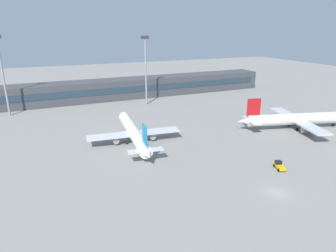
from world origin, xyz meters
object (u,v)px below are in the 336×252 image
object	(u,v)px
airplane_near	(301,119)
floodlight_tower_west	(2,71)
baggage_tug_yellow	(279,166)
airplane_mid	(133,132)
floodlight_tower_east	(146,66)

from	to	relation	value
airplane_near	floodlight_tower_west	bearing A→B (deg)	147.78
floodlight_tower_west	airplane_near	bearing A→B (deg)	-32.22
airplane_near	baggage_tug_yellow	world-z (taller)	airplane_near
airplane_mid	floodlight_tower_west	xyz separation A→B (m)	(-34.94, 44.81, 13.86)
baggage_tug_yellow	floodlight_tower_east	bearing A→B (deg)	95.80
floodlight_tower_west	floodlight_tower_east	size ratio (longest dim) A/B	1.03
floodlight_tower_west	floodlight_tower_east	distance (m)	53.87
baggage_tug_yellow	floodlight_tower_east	xyz separation A→B (m)	(-7.28, 71.62, 15.60)
floodlight_tower_east	airplane_mid	bearing A→B (deg)	-114.99
baggage_tug_yellow	airplane_mid	bearing A→B (deg)	129.60
airplane_near	airplane_mid	size ratio (longest dim) A/B	1.09
airplane_near	airplane_mid	distance (m)	55.14
airplane_near	baggage_tug_yellow	bearing A→B (deg)	-144.16
airplane_mid	baggage_tug_yellow	distance (m)	40.86
airplane_near	baggage_tug_yellow	distance (m)	34.60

